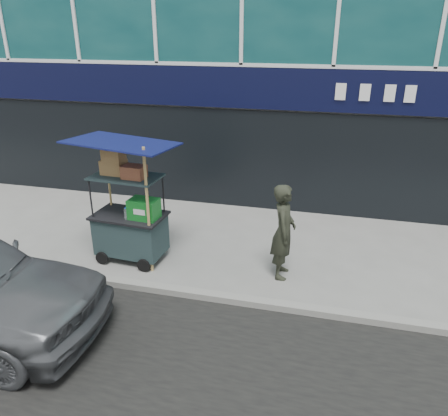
# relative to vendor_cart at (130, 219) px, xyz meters

# --- Properties ---
(ground) EXTENTS (80.00, 80.00, 0.00)m
(ground) POSITION_rel_vendor_cart_xyz_m (1.44, -0.76, -0.84)
(ground) COLOR slate
(ground) RESTS_ON ground
(curb) EXTENTS (80.00, 0.18, 0.12)m
(curb) POSITION_rel_vendor_cart_xyz_m (1.44, -0.96, -0.78)
(curb) COLOR gray
(curb) RESTS_ON ground
(vendor_cart) EXTENTS (1.86, 1.38, 2.41)m
(vendor_cart) POSITION_rel_vendor_cart_xyz_m (0.00, 0.00, 0.00)
(vendor_cart) COLOR #19272A
(vendor_cart) RESTS_ON ground
(vendor_man) EXTENTS (0.44, 0.65, 1.74)m
(vendor_man) POSITION_rel_vendor_cart_xyz_m (2.87, 0.09, 0.03)
(vendor_man) COLOR black
(vendor_man) RESTS_ON ground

